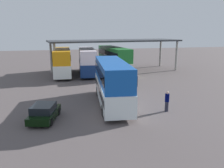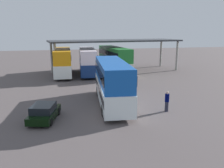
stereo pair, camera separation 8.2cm
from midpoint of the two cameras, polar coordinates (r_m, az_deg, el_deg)
The scene contains 8 objects.
ground_plane at distance 19.09m, azimuth -0.76°, elevation -8.22°, with size 140.00×140.00×0.00m, color #524949.
double_decker_main at distance 21.76m, azimuth -0.11°, elevation 0.71°, with size 3.50×10.25×4.14m.
parked_hatchback at distance 19.01m, azimuth -16.51°, elevation -6.72°, with size 2.62×4.01×1.35m.
double_decker_near_canopy at distance 37.34m, azimuth -12.22°, elevation 5.58°, with size 2.98×10.47×4.11m.
double_decker_mid_row at distance 37.56m, azimuth -6.24°, elevation 5.82°, with size 3.29×10.36×4.08m.
double_decker_far_right at distance 38.07m, azimuth 0.39°, elevation 6.16°, with size 3.16×11.28×4.29m.
depot_canopy at distance 39.65m, azimuth 0.84°, elevation 10.37°, with size 22.80×8.98×5.38m.
pedestrian_waiting at distance 20.74m, azimuth 13.30°, elevation -4.15°, with size 0.38×0.38×1.83m.
Camera 1 is at (-4.01, -17.33, 6.93)m, focal length 37.03 mm.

